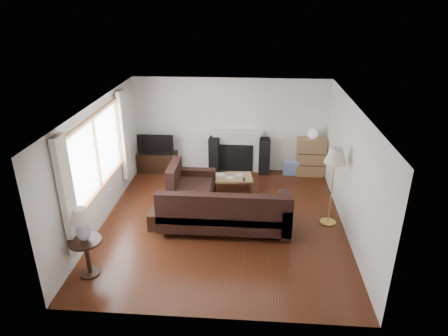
# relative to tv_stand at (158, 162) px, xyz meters

# --- Properties ---
(room) EXTENTS (5.10, 5.60, 2.54)m
(room) POSITION_rel_tv_stand_xyz_m (1.95, -2.49, 0.99)
(room) COLOR #481F10
(room) RESTS_ON ground
(window) EXTENTS (0.12, 2.74, 1.54)m
(window) POSITION_rel_tv_stand_xyz_m (-0.50, -2.69, 1.29)
(window) COLOR brown
(window) RESTS_ON room
(curtain_near) EXTENTS (0.10, 0.35, 2.10)m
(curtain_near) POSITION_rel_tv_stand_xyz_m (-0.45, -4.21, 1.14)
(curtain_near) COLOR silver
(curtain_near) RESTS_ON room
(curtain_far) EXTENTS (0.10, 0.35, 2.10)m
(curtain_far) POSITION_rel_tv_stand_xyz_m (-0.45, -1.17, 1.14)
(curtain_far) COLOR silver
(curtain_far) RESTS_ON room
(fireplace) EXTENTS (1.40, 0.26, 1.15)m
(fireplace) POSITION_rel_tv_stand_xyz_m (2.10, 0.15, 0.32)
(fireplace) COLOR white
(fireplace) RESTS_ON room
(tv_stand) EXTENTS (1.03, 0.46, 0.52)m
(tv_stand) POSITION_rel_tv_stand_xyz_m (0.00, 0.00, 0.00)
(tv_stand) COLOR black
(tv_stand) RESTS_ON ground
(television) EXTENTS (0.95, 0.12, 0.55)m
(television) POSITION_rel_tv_stand_xyz_m (0.00, 0.00, 0.53)
(television) COLOR black
(television) RESTS_ON tv_stand
(speaker_left) EXTENTS (0.30, 0.35, 0.97)m
(speaker_left) POSITION_rel_tv_stand_xyz_m (1.53, 0.06, 0.23)
(speaker_left) COLOR black
(speaker_left) RESTS_ON ground
(speaker_right) EXTENTS (0.30, 0.35, 0.97)m
(speaker_right) POSITION_rel_tv_stand_xyz_m (2.84, 0.06, 0.23)
(speaker_right) COLOR black
(speaker_right) RESTS_ON ground
(bookshelf) EXTENTS (0.73, 0.35, 1.00)m
(bookshelf) POSITION_rel_tv_stand_xyz_m (4.06, 0.04, 0.24)
(bookshelf) COLOR olive
(bookshelf) RESTS_ON ground
(globe_lamp) EXTENTS (0.26, 0.26, 0.26)m
(globe_lamp) POSITION_rel_tv_stand_xyz_m (4.06, 0.04, 0.88)
(globe_lamp) COLOR white
(globe_lamp) RESTS_ON bookshelf
(sectional_sofa) EXTENTS (2.83, 2.07, 0.91)m
(sectional_sofa) POSITION_rel_tv_stand_xyz_m (2.02, -2.77, 0.20)
(sectional_sofa) COLOR black
(sectional_sofa) RESTS_ON ground
(coffee_table) EXTENTS (1.10, 0.70, 0.40)m
(coffee_table) POSITION_rel_tv_stand_xyz_m (2.03, -1.11, -0.06)
(coffee_table) COLOR #A3844E
(coffee_table) RESTS_ON ground
(footstool) EXTENTS (0.43, 0.43, 0.36)m
(footstool) POSITION_rel_tv_stand_xyz_m (0.68, -2.80, -0.08)
(footstool) COLOR black
(footstool) RESTS_ON ground
(floor_lamp) EXTENTS (0.54, 0.54, 1.68)m
(floor_lamp) POSITION_rel_tv_stand_xyz_m (4.16, -2.38, 0.58)
(floor_lamp) COLOR gold
(floor_lamp) RESTS_ON ground
(side_table) EXTENTS (0.55, 0.55, 0.69)m
(side_table) POSITION_rel_tv_stand_xyz_m (-0.20, -4.37, 0.09)
(side_table) COLOR black
(side_table) RESTS_ON ground
(table_lamp) EXTENTS (0.36, 0.36, 0.59)m
(table_lamp) POSITION_rel_tv_stand_xyz_m (-0.20, -4.37, 0.72)
(table_lamp) COLOR silver
(table_lamp) RESTS_ON side_table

